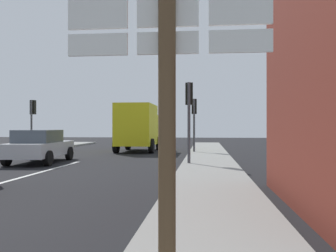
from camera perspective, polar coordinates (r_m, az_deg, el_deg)
name	(u,v)px	position (r m, az deg, el deg)	size (l,w,h in m)	color
ground_plane	(60,167)	(14.89, -16.98, -6.34)	(80.00, 80.00, 0.00)	black
sidewalk_right	(210,174)	(11.73, 6.84, -7.67)	(2.24, 44.00, 0.14)	gray
lane_centre_stripe	(4,182)	(11.34, -24.99, -8.24)	(0.16, 12.00, 0.01)	silver
sedan_far	(40,146)	(16.81, -19.99, -3.03)	(2.18, 4.30, 1.47)	#B7BABF
delivery_truck	(138,126)	(23.18, -4.83, -0.05)	(2.49, 5.00, 3.05)	yellow
route_sign_post	(167,77)	(2.85, -0.12, 7.96)	(1.66, 0.14, 3.20)	brown
traffic_light_near_right	(189,104)	(14.52, 3.43, 3.51)	(0.30, 0.49, 3.42)	#47474C
traffic_light_far_left	(33,114)	(24.02, -21.02, 1.87)	(0.30, 0.49, 3.31)	#47474C
traffic_light_far_right	(194,113)	(21.20, 4.25, 2.08)	(0.30, 0.49, 3.29)	#47474C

